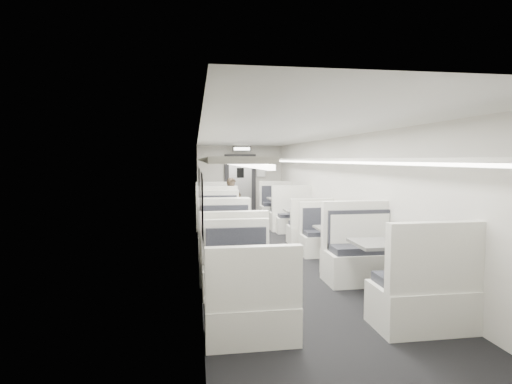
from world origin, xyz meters
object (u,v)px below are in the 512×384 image
object	(u,v)px
exit_sign	(242,149)
booth_left_b	(221,226)
booth_left_d	(243,286)
booth_right_a	(284,211)
vestibule_door	(240,184)
booth_right_c	(338,245)
booth_left_a	(215,211)
passenger	(232,204)
booth_right_b	(301,223)
booth_left_c	(229,247)
booth_right_d	(389,271)

from	to	relation	value
exit_sign	booth_left_b	bearing A→B (deg)	-102.99
booth_left_d	exit_sign	bearing A→B (deg)	83.43
booth_right_a	vestibule_door	world-z (taller)	vestibule_door
booth_right_c	vestibule_door	distance (m)	7.19
booth_left_a	booth_right_a	bearing A→B (deg)	-10.17
booth_left_a	exit_sign	distance (m)	2.75
passenger	booth_left_d	bearing A→B (deg)	-105.51
booth_left_a	booth_right_b	world-z (taller)	booth_left_a
booth_left_c	exit_sign	xyz separation A→B (m)	(1.00, 6.54, 1.90)
booth_left_b	passenger	world-z (taller)	passenger
booth_left_c	booth_right_c	distance (m)	2.00
booth_left_b	booth_right_d	world-z (taller)	booth_right_d
booth_left_c	booth_left_d	size ratio (longest dim) A/B	1.08
booth_left_d	booth_right_c	size ratio (longest dim) A/B	1.00
booth_left_a	booth_right_c	xyz separation A→B (m)	(2.00, -4.86, -0.05)
booth_left_b	booth_right_c	world-z (taller)	booth_left_b
booth_right_b	booth_right_d	size ratio (longest dim) A/B	0.83
booth_left_b	booth_right_c	bearing A→B (deg)	-48.56
exit_sign	booth_left_c	bearing A→B (deg)	-98.69
booth_left_c	booth_right_c	world-z (taller)	booth_left_c
booth_right_c	booth_left_d	bearing A→B (deg)	-133.74
booth_left_b	booth_left_c	distance (m)	2.21
booth_right_c	passenger	size ratio (longest dim) A/B	1.40
booth_right_c	passenger	xyz separation A→B (m)	(-1.58, 3.93, 0.35)
booth_left_a	booth_right_d	distance (m)	7.08
booth_left_c	booth_right_b	size ratio (longest dim) A/B	1.09
booth_right_a	booth_right_d	xyz separation A→B (m)	(0.00, -6.43, 0.01)
booth_left_a	booth_left_d	size ratio (longest dim) A/B	1.13
booth_right_d	exit_sign	size ratio (longest dim) A/B	3.80
booth_left_b	booth_right_a	size ratio (longest dim) A/B	0.93
booth_left_b	booth_left_d	bearing A→B (deg)	-90.00
booth_left_d	booth_right_b	xyz separation A→B (m)	(2.00, 4.67, -0.00)
booth_right_c	exit_sign	size ratio (longest dim) A/B	3.21
booth_right_d	vestibule_door	bearing A→B (deg)	96.33
booth_right_c	booth_right_d	size ratio (longest dim) A/B	0.84
booth_right_a	booth_right_c	distance (m)	4.50
booth_right_c	booth_left_a	bearing A→B (deg)	112.39
booth_left_b	booth_left_d	xyz separation A→B (m)	(0.00, -4.36, -0.03)
booth_left_a	booth_left_b	distance (m)	2.59
booth_left_c	vestibule_door	distance (m)	7.13
booth_left_c	passenger	distance (m)	3.91
booth_left_d	passenger	world-z (taller)	passenger
booth_right_a	booth_right_d	distance (m)	6.43
booth_left_a	vestibule_door	distance (m)	2.53
booth_left_a	booth_right_a	size ratio (longest dim) A/B	0.98
booth_left_a	exit_sign	size ratio (longest dim) A/B	3.63
passenger	exit_sign	world-z (taller)	exit_sign
vestibule_door	exit_sign	distance (m)	1.33
booth_right_a	booth_right_c	xyz separation A→B (m)	(0.00, -4.50, -0.05)
booth_right_b	booth_right_d	bearing A→B (deg)	-90.00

